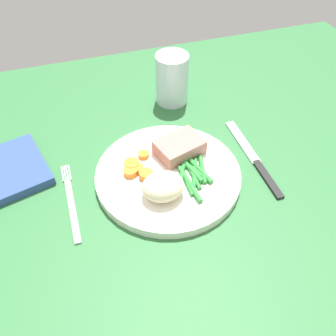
# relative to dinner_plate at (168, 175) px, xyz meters

# --- Properties ---
(dining_table) EXTENTS (1.20, 0.90, 0.02)m
(dining_table) POSITION_rel_dinner_plate_xyz_m (0.02, -0.01, -0.02)
(dining_table) COLOR #2D6B38
(dining_table) RESTS_ON ground
(dinner_plate) EXTENTS (0.25, 0.25, 0.02)m
(dinner_plate) POSITION_rel_dinner_plate_xyz_m (0.00, 0.00, 0.00)
(dinner_plate) COLOR white
(dinner_plate) RESTS_ON dining_table
(meat_portion) EXTENTS (0.09, 0.08, 0.03)m
(meat_portion) POSITION_rel_dinner_plate_xyz_m (0.03, 0.04, 0.02)
(meat_portion) COLOR #B2756B
(meat_portion) RESTS_ON dinner_plate
(mashed_potatoes) EXTENTS (0.07, 0.06, 0.04)m
(mashed_potatoes) POSITION_rel_dinner_plate_xyz_m (-0.02, -0.04, 0.03)
(mashed_potatoes) COLOR beige
(mashed_potatoes) RESTS_ON dinner_plate
(carrot_slices) EXTENTS (0.05, 0.07, 0.01)m
(carrot_slices) POSITION_rel_dinner_plate_xyz_m (-0.05, 0.02, 0.01)
(carrot_slices) COLOR orange
(carrot_slices) RESTS_ON dinner_plate
(green_beans) EXTENTS (0.06, 0.11, 0.01)m
(green_beans) POSITION_rel_dinner_plate_xyz_m (0.04, -0.02, 0.01)
(green_beans) COLOR #2D8C38
(green_beans) RESTS_ON dinner_plate
(fork) EXTENTS (0.01, 0.17, 0.00)m
(fork) POSITION_rel_dinner_plate_xyz_m (-0.17, -0.00, -0.01)
(fork) COLOR silver
(fork) RESTS_ON dining_table
(knife) EXTENTS (0.02, 0.20, 0.01)m
(knife) POSITION_rel_dinner_plate_xyz_m (0.16, -0.00, -0.01)
(knife) COLOR black
(knife) RESTS_ON dining_table
(water_glass) EXTENTS (0.07, 0.07, 0.10)m
(water_glass) POSITION_rel_dinner_plate_xyz_m (0.08, 0.21, 0.04)
(water_glass) COLOR silver
(water_glass) RESTS_ON dining_table
(napkin) EXTENTS (0.14, 0.16, 0.02)m
(napkin) POSITION_rel_dinner_plate_xyz_m (-0.25, 0.10, 0.00)
(napkin) COLOR #334C8C
(napkin) RESTS_ON dining_table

